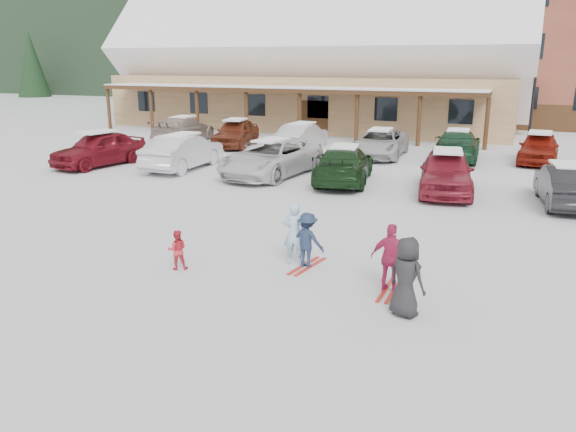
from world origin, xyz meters
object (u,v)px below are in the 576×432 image
at_px(adult_skier, 294,234).
at_px(parked_car_10, 380,143).
at_px(child_navy, 307,240).
at_px(parked_car_5, 566,185).
at_px(parked_car_12, 539,148).
at_px(parked_car_11, 457,145).
at_px(parked_car_9, 302,136).
at_px(child_magenta, 391,258).
at_px(parked_car_8, 236,133).
at_px(parked_car_2, 271,158).
at_px(day_lodge, 313,71).
at_px(lamp_post, 535,82).
at_px(parked_car_1, 183,152).
at_px(parked_car_7, 183,129).
at_px(parked_car_0, 99,149).
at_px(parked_car_4, 446,172).
at_px(parked_car_3, 344,165).
at_px(bystander_dark, 406,277).
at_px(toddler_red, 177,250).

relative_size(adult_skier, parked_car_10, 0.31).
distance_m(adult_skier, child_navy, 0.35).
xyz_separation_m(parked_car_5, parked_car_12, (-0.73, 8.42, 0.03)).
bearing_deg(parked_car_11, parked_car_5, 116.12).
distance_m(parked_car_9, parked_car_10, 4.65).
xyz_separation_m(child_magenta, parked_car_8, (-12.53, 16.91, 0.03)).
bearing_deg(parked_car_2, child_navy, -54.46).
bearing_deg(day_lodge, adult_skier, -70.59).
xyz_separation_m(parked_car_5, parked_car_9, (-12.57, 8.23, 0.01)).
distance_m(lamp_post, parked_car_1, 20.99).
height_order(parked_car_1, parked_car_8, parked_car_1).
height_order(parked_car_7, parked_car_12, parked_car_7).
bearing_deg(parked_car_0, parked_car_10, 42.54).
bearing_deg(parked_car_8, parked_car_12, -6.57).
bearing_deg(parked_car_5, parked_car_2, -11.12).
height_order(adult_skier, parked_car_8, same).
height_order(parked_car_2, parked_car_4, parked_car_4).
relative_size(lamp_post, parked_car_1, 1.31).
height_order(child_navy, parked_car_2, parked_car_2).
xyz_separation_m(parked_car_1, parked_car_9, (2.75, 7.52, -0.07)).
bearing_deg(parked_car_3, parked_car_10, -98.42).
xyz_separation_m(child_navy, parked_car_2, (-5.19, 9.49, 0.10)).
bearing_deg(parked_car_7, adult_skier, 124.01).
xyz_separation_m(child_magenta, parked_car_0, (-15.56, 9.29, 0.05)).
height_order(child_navy, parked_car_8, parked_car_8).
distance_m(child_magenta, parked_car_3, 10.87).
xyz_separation_m(child_magenta, bystander_dark, (0.52, -1.04, 0.04)).
bearing_deg(parked_car_10, child_magenta, -78.57).
relative_size(bystander_dark, parked_car_9, 0.37).
distance_m(lamp_post, parked_car_10, 11.42).
bearing_deg(parked_car_10, parked_car_5, -45.12).
distance_m(parked_car_8, parked_car_10, 8.27).
bearing_deg(parked_car_1, parked_car_11, -149.10).
height_order(bystander_dark, parked_car_2, bystander_dark).
bearing_deg(parked_car_3, parked_car_9, -67.79).
bearing_deg(parked_car_0, toddler_red, -33.30).
distance_m(child_navy, parked_car_12, 17.86).
distance_m(child_magenta, parked_car_12, 18.05).
bearing_deg(child_magenta, parked_car_7, -46.33).
xyz_separation_m(day_lodge, parked_car_2, (4.85, -18.09, -3.19)).
relative_size(parked_car_0, parked_car_9, 1.08).
distance_m(parked_car_2, parked_car_7, 11.39).
xyz_separation_m(parked_car_4, parked_car_10, (-4.11, 6.92, -0.09)).
bearing_deg(toddler_red, parked_car_9, -108.57).
distance_m(parked_car_2, parked_car_4, 7.17).
relative_size(lamp_post, parked_car_2, 1.13).
height_order(day_lodge, parked_car_10, day_lodge).
height_order(parked_car_8, parked_car_9, parked_car_8).
bearing_deg(adult_skier, toddler_red, 21.22).
bearing_deg(parked_car_9, child_navy, 113.28).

